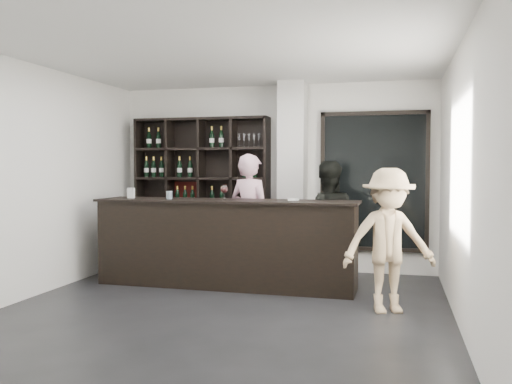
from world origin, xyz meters
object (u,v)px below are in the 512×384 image
(wine_shelf, at_px, (202,193))
(taster_black, at_px, (327,222))
(taster_pink, at_px, (250,217))
(customer, at_px, (389,240))
(tasting_counter, at_px, (226,243))

(wine_shelf, xyz_separation_m, taster_black, (2.10, -0.72, -0.35))
(taster_pink, distance_m, customer, 2.36)
(tasting_counter, height_order, taster_black, taster_black)
(taster_black, relative_size, customer, 1.06)
(tasting_counter, xyz_separation_m, customer, (2.15, -0.78, 0.21))
(tasting_counter, xyz_separation_m, taster_black, (1.30, 0.53, 0.26))
(customer, bearing_deg, taster_black, 104.48)
(wine_shelf, height_order, taster_pink, wine_shelf)
(taster_pink, bearing_deg, wine_shelf, -14.71)
(taster_pink, bearing_deg, tasting_counter, 90.27)
(taster_pink, distance_m, taster_black, 1.10)
(wine_shelf, relative_size, taster_black, 1.41)
(tasting_counter, xyz_separation_m, taster_pink, (0.20, 0.53, 0.31))
(tasting_counter, relative_size, taster_pink, 1.98)
(wine_shelf, bearing_deg, taster_black, -18.80)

